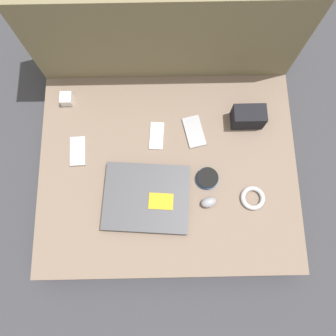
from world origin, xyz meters
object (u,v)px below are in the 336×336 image
(camera_pouch, at_px, (248,117))
(phone_silver, at_px, (157,136))
(charger_brick, at_px, (67,99))
(phone_small, at_px, (78,151))
(laptop, at_px, (147,198))
(computer_mouse, at_px, (209,202))
(speaker_puck, at_px, (207,178))
(phone_black, at_px, (194,132))

(camera_pouch, bearing_deg, phone_silver, -170.95)
(camera_pouch, xyz_separation_m, charger_brick, (-0.72, 0.10, -0.02))
(phone_silver, height_order, phone_small, phone_small)
(phone_silver, relative_size, camera_pouch, 0.92)
(charger_brick, bearing_deg, laptop, -51.74)
(computer_mouse, height_order, phone_silver, computer_mouse)
(charger_brick, bearing_deg, speaker_puck, -31.28)
(speaker_puck, height_order, phone_small, speaker_puck)
(laptop, height_order, camera_pouch, camera_pouch)
(speaker_puck, height_order, phone_black, speaker_puck)
(laptop, xyz_separation_m, computer_mouse, (0.23, -0.02, 0.00))
(computer_mouse, xyz_separation_m, phone_black, (-0.04, 0.28, -0.01))
(camera_pouch, relative_size, charger_brick, 2.56)
(phone_small, relative_size, camera_pouch, 0.96)
(camera_pouch, bearing_deg, charger_brick, 171.97)
(laptop, bearing_deg, camera_pouch, 41.67)
(camera_pouch, height_order, charger_brick, camera_pouch)
(laptop, height_order, phone_silver, laptop)
(computer_mouse, bearing_deg, phone_small, 141.86)
(phone_silver, bearing_deg, laptop, -95.07)
(laptop, height_order, speaker_puck, laptop)
(computer_mouse, relative_size, phone_small, 0.55)
(speaker_puck, bearing_deg, laptop, -162.93)
(speaker_puck, distance_m, camera_pouch, 0.29)
(computer_mouse, distance_m, charger_brick, 0.70)
(laptop, bearing_deg, phone_small, 148.93)
(computer_mouse, xyz_separation_m, phone_silver, (-0.19, 0.27, -0.01))
(speaker_puck, height_order, phone_silver, speaker_puck)
(camera_pouch, bearing_deg, phone_small, -170.16)
(phone_black, distance_m, camera_pouch, 0.22)
(speaker_puck, bearing_deg, phone_small, 166.65)
(computer_mouse, distance_m, camera_pouch, 0.37)
(laptop, bearing_deg, phone_black, 58.52)
(phone_small, bearing_deg, camera_pouch, 7.11)
(phone_silver, bearing_deg, charger_brick, 160.30)
(laptop, distance_m, charger_brick, 0.52)
(phone_small, height_order, camera_pouch, camera_pouch)
(phone_small, bearing_deg, charger_brick, 100.88)
(phone_silver, bearing_deg, speaker_puck, -38.69)
(laptop, xyz_separation_m, phone_silver, (0.04, 0.25, -0.01))
(phone_black, xyz_separation_m, charger_brick, (-0.51, 0.14, 0.02))
(phone_black, distance_m, charger_brick, 0.53)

